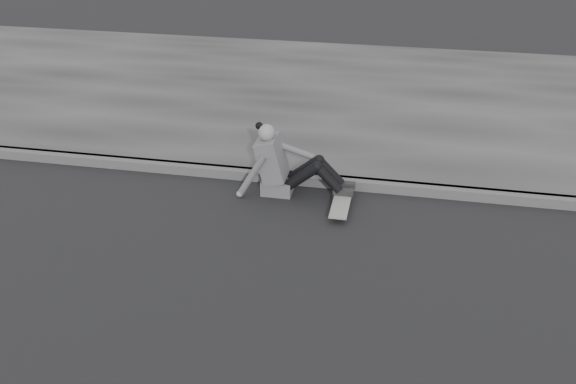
% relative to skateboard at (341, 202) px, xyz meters
% --- Properties ---
extents(ground, '(80.00, 80.00, 0.00)m').
position_rel_skateboard_xyz_m(ground, '(0.74, -2.06, -0.07)').
color(ground, black).
rests_on(ground, ground).
extents(curb, '(24.00, 0.16, 0.12)m').
position_rel_skateboard_xyz_m(curb, '(0.74, 0.52, -0.01)').
color(curb, '#4E4E4E').
rests_on(curb, ground).
extents(sidewalk, '(24.00, 6.00, 0.12)m').
position_rel_skateboard_xyz_m(sidewalk, '(0.74, 3.54, -0.01)').
color(sidewalk, '#363636').
rests_on(sidewalk, ground).
extents(skateboard, '(0.20, 0.78, 0.09)m').
position_rel_skateboard_xyz_m(skateboard, '(0.00, 0.00, 0.00)').
color(skateboard, gray).
rests_on(skateboard, ground).
extents(seated_woman, '(1.38, 0.46, 0.88)m').
position_rel_skateboard_xyz_m(seated_woman, '(-0.73, 0.25, 0.29)').
color(seated_woman, '#565558').
rests_on(seated_woman, ground).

